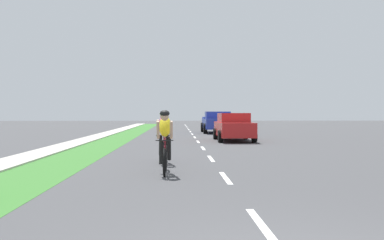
{
  "coord_description": "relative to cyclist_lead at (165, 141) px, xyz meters",
  "views": [
    {
      "loc": [
        -1.14,
        -3.36,
        1.5
      ],
      "look_at": [
        -0.22,
        20.72,
        1.11
      ],
      "focal_mm": 37.95,
      "sensor_mm": 36.0,
      "label": 1
    }
  ],
  "objects": [
    {
      "name": "sedan_red",
      "position": [
        3.42,
        12.06,
        -0.04
      ],
      "size": [
        1.98,
        4.3,
        1.52
      ],
      "color": "red",
      "rests_on": "ground_plane"
    },
    {
      "name": "pickup_blue",
      "position": [
        3.38,
        21.19,
        0.02
      ],
      "size": [
        2.22,
        5.1,
        1.64
      ],
      "color": "#23389E",
      "rests_on": "ground_plane"
    },
    {
      "name": "ground_plane",
      "position": [
        1.42,
        13.3,
        -0.81
      ],
      "size": [
        120.0,
        120.0,
        0.0
      ],
      "primitive_type": "plane",
      "color": "#424244"
    },
    {
      "name": "sidewalk_concrete",
      "position": [
        -4.76,
        13.3,
        -0.81
      ],
      "size": [
        1.21,
        70.0,
        0.1
      ],
      "primitive_type": "cube",
      "color": "#B2ADA3",
      "rests_on": "ground_plane"
    },
    {
      "name": "grass_verge",
      "position": [
        -3.19,
        13.3,
        -0.81
      ],
      "size": [
        1.92,
        70.0,
        0.01
      ],
      "primitive_type": "cube",
      "color": "#38722D",
      "rests_on": "ground_plane"
    },
    {
      "name": "cyclist_trailing",
      "position": [
        -0.1,
        2.17,
        0.0
      ],
      "size": [
        0.42,
        1.72,
        1.58
      ],
      "color": "black",
      "rests_on": "ground_plane"
    },
    {
      "name": "cyclist_lead",
      "position": [
        0.0,
        0.0,
        0.0
      ],
      "size": [
        0.42,
        1.72,
        1.58
      ],
      "color": "black",
      "rests_on": "ground_plane"
    },
    {
      "name": "lane_markings_center",
      "position": [
        1.42,
        17.3,
        -0.81
      ],
      "size": [
        0.12,
        53.8,
        0.01
      ],
      "color": "white",
      "rests_on": "ground_plane"
    }
  ]
}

